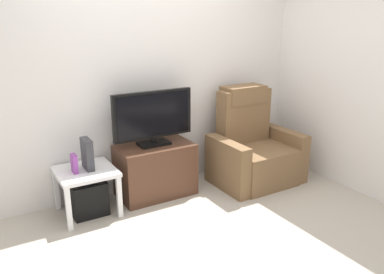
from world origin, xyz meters
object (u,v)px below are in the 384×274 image
game_console (87,154)px  tv_stand (156,170)px  book_upright (74,164)px  side_table (86,177)px  subwoofer_box (88,197)px  recliner_armchair (253,149)px  television (153,117)px

game_console → tv_stand: bearing=1.5°
book_upright → game_console: (0.14, 0.03, 0.06)m
side_table → subwoofer_box: bearing=90.0°
tv_stand → subwoofer_box: 0.76m
recliner_armchair → side_table: size_ratio=2.00×
side_table → subwoofer_box: (0.00, 0.00, -0.21)m
tv_stand → game_console: size_ratio=2.67×
recliner_armchair → television: bearing=173.2°
tv_stand → subwoofer_box: bearing=-177.8°
side_table → tv_stand: bearing=2.2°
side_table → book_upright: book_upright is taller
tv_stand → subwoofer_box: tv_stand is taller
subwoofer_box → side_table: bearing=-90.0°
television → recliner_armchair: (1.15, -0.23, -0.49)m
tv_stand → book_upright: bearing=-176.7°
subwoofer_box → book_upright: bearing=-168.7°
side_table → television: bearing=3.6°
recliner_armchair → game_console: size_ratio=3.62×
game_console → television: bearing=3.0°
recliner_armchair → game_console: 1.89m
tv_stand → book_upright: size_ratio=4.51×
recliner_armchair → book_upright: recliner_armchair is taller
subwoofer_box → book_upright: 0.39m
television → book_upright: bearing=-175.5°
television → subwoofer_box: (-0.75, -0.05, -0.69)m
tv_stand → game_console: game_console is taller
side_table → game_console: (0.04, 0.01, 0.22)m
book_upright → side_table: bearing=11.3°
recliner_armchair → game_console: recliner_armchair is taller
recliner_armchair → side_table: recliner_armchair is taller
recliner_armchair → subwoofer_box: size_ratio=3.26×
television → subwoofer_box: bearing=-176.4°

